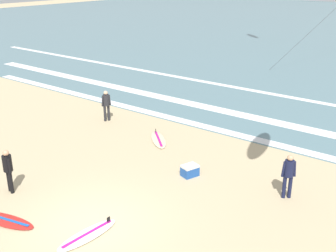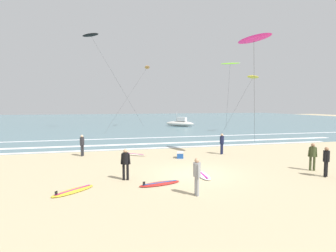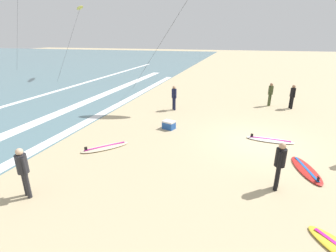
# 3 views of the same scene
# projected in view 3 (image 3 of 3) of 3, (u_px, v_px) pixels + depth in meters

# --- Properties ---
(ground_plane) EXTENTS (160.00, 160.00, 0.00)m
(ground_plane) POSITION_uv_depth(u_px,v_px,m) (259.00, 142.00, 11.53)
(ground_plane) COLOR tan
(wave_foam_shoreline) EXTENTS (36.33, 0.60, 0.01)m
(wave_foam_shoreline) POSITION_uv_depth(u_px,v_px,m) (74.00, 129.00, 13.17)
(wave_foam_shoreline) COLOR white
(wave_foam_shoreline) RESTS_ON ocean_surface
(wave_foam_mid_break) EXTENTS (43.34, 0.87, 0.01)m
(wave_foam_mid_break) POSITION_uv_depth(u_px,v_px,m) (29.00, 126.00, 13.61)
(wave_foam_mid_break) COLOR white
(wave_foam_mid_break) RESTS_ON ocean_surface
(surfer_left_far) EXTENTS (0.49, 0.32, 1.60)m
(surfer_left_far) POSITION_uv_depth(u_px,v_px,m) (292.00, 95.00, 16.53)
(surfer_left_far) COLOR black
(surfer_left_far) RESTS_ON ground
(surfer_mid_group) EXTENTS (0.32, 0.50, 1.60)m
(surfer_mid_group) POSITION_uv_depth(u_px,v_px,m) (23.00, 168.00, 7.33)
(surfer_mid_group) COLOR #232328
(surfer_mid_group) RESTS_ON ground
(surfer_foreground_main) EXTENTS (0.45, 0.40, 1.60)m
(surfer_foreground_main) POSITION_uv_depth(u_px,v_px,m) (174.00, 96.00, 16.25)
(surfer_foreground_main) COLOR #141938
(surfer_foreground_main) RESTS_ON ground
(surfer_left_near) EXTENTS (0.49, 0.32, 1.60)m
(surfer_left_near) POSITION_uv_depth(u_px,v_px,m) (270.00, 92.00, 17.19)
(surfer_left_near) COLOR #384223
(surfer_left_near) RESTS_ON ground
(surfer_background_far) EXTENTS (0.51, 0.32, 1.60)m
(surfer_background_far) POSITION_uv_depth(u_px,v_px,m) (280.00, 162.00, 7.71)
(surfer_background_far) COLOR black
(surfer_background_far) RESTS_ON ground
(surfboard_left_pile) EXTENTS (1.95, 1.86, 0.25)m
(surfboard_left_pile) POSITION_uv_depth(u_px,v_px,m) (105.00, 147.00, 10.91)
(surfboard_left_pile) COLOR beige
(surfboard_left_pile) RESTS_ON ground
(surfboard_foreground_flat) EXTENTS (2.18, 1.06, 0.25)m
(surfboard_foreground_flat) POSITION_uv_depth(u_px,v_px,m) (306.00, 170.00, 9.07)
(surfboard_foreground_flat) COLOR red
(surfboard_foreground_flat) RESTS_ON ground
(surfboard_right_spare) EXTENTS (0.75, 2.14, 0.25)m
(surfboard_right_spare) POSITION_uv_depth(u_px,v_px,m) (270.00, 140.00, 11.66)
(surfboard_right_spare) COLOR silver
(surfboard_right_spare) RESTS_ON ground
(kite_yellow_low_near) EXTENTS (5.31, 2.47, 7.72)m
(kite_yellow_low_near) POSITION_uv_depth(u_px,v_px,m) (80.00, 8.00, 27.42)
(kite_yellow_low_near) COLOR yellow
(kite_yellow_low_near) RESTS_ON ground
(cooler_box) EXTENTS (0.62, 0.72, 0.44)m
(cooler_box) POSITION_uv_depth(u_px,v_px,m) (169.00, 125.00, 13.13)
(cooler_box) COLOR #1E4C9E
(cooler_box) RESTS_ON ground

